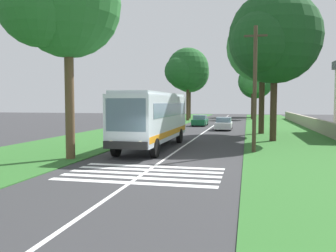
{
  "coord_description": "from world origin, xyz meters",
  "views": [
    {
      "loc": [
        -15.91,
        -4.39,
        3.1
      ],
      "look_at": [
        6.12,
        0.54,
        1.6
      ],
      "focal_mm": 38.05,
      "sensor_mm": 36.0,
      "label": 1
    }
  ],
  "objects_px": {
    "roadside_tree_left_0": "(186,70)",
    "roadside_tree_right_2": "(261,48)",
    "roadside_tree_right_0": "(252,82)",
    "trailing_car_0": "(224,124)",
    "roadside_tree_left_1": "(64,8)",
    "roadside_tree_right_1": "(255,82)",
    "roadside_tree_left_2": "(189,74)",
    "roadside_tree_right_3": "(272,40)",
    "utility_pole": "(255,87)",
    "coach_bus": "(153,117)",
    "trailing_car_1": "(200,121)"
  },
  "relations": [
    {
      "from": "trailing_car_0",
      "to": "roadside_tree_left_0",
      "type": "height_order",
      "value": "roadside_tree_left_0"
    },
    {
      "from": "trailing_car_0",
      "to": "roadside_tree_left_1",
      "type": "relative_size",
      "value": 0.39
    },
    {
      "from": "roadside_tree_right_0",
      "to": "roadside_tree_right_1",
      "type": "relative_size",
      "value": 0.83
    },
    {
      "from": "roadside_tree_left_0",
      "to": "roadside_tree_right_2",
      "type": "xyz_separation_m",
      "value": [
        -23.55,
        -11.3,
        -0.2
      ]
    },
    {
      "from": "coach_bus",
      "to": "roadside_tree_right_3",
      "type": "height_order",
      "value": "roadside_tree_right_3"
    },
    {
      "from": "roadside_tree_left_1",
      "to": "roadside_tree_right_1",
      "type": "xyz_separation_m",
      "value": [
        59.83,
        -11.02,
        -0.78
      ]
    },
    {
      "from": "roadside_tree_right_1",
      "to": "roadside_tree_left_0",
      "type": "bearing_deg",
      "value": 147.27
    },
    {
      "from": "coach_bus",
      "to": "roadside_tree_left_2",
      "type": "xyz_separation_m",
      "value": [
        43.75,
        4.74,
        6.22
      ]
    },
    {
      "from": "trailing_car_0",
      "to": "trailing_car_1",
      "type": "height_order",
      "value": "same"
    },
    {
      "from": "coach_bus",
      "to": "roadside_tree_right_2",
      "type": "bearing_deg",
      "value": -29.68
    },
    {
      "from": "roadside_tree_left_1",
      "to": "roadside_tree_right_3",
      "type": "bearing_deg",
      "value": -44.36
    },
    {
      "from": "utility_pole",
      "to": "roadside_tree_left_0",
      "type": "bearing_deg",
      "value": 15.93
    },
    {
      "from": "roadside_tree_right_1",
      "to": "roadside_tree_right_3",
      "type": "bearing_deg",
      "value": -179.51
    },
    {
      "from": "roadside_tree_left_1",
      "to": "roadside_tree_left_2",
      "type": "height_order",
      "value": "roadside_tree_left_2"
    },
    {
      "from": "trailing_car_1",
      "to": "roadside_tree_right_1",
      "type": "bearing_deg",
      "value": -13.76
    },
    {
      "from": "roadside_tree_left_0",
      "to": "roadside_tree_left_2",
      "type": "distance_m",
      "value": 7.36
    },
    {
      "from": "roadside_tree_right_2",
      "to": "roadside_tree_left_1",
      "type": "bearing_deg",
      "value": 149.53
    },
    {
      "from": "roadside_tree_right_2",
      "to": "utility_pole",
      "type": "xyz_separation_m",
      "value": [
        -13.48,
        0.74,
        -4.29
      ]
    },
    {
      "from": "roadside_tree_right_1",
      "to": "utility_pole",
      "type": "relative_size",
      "value": 1.45
    },
    {
      "from": "trailing_car_1",
      "to": "roadside_tree_right_2",
      "type": "relative_size",
      "value": 0.36
    },
    {
      "from": "roadside_tree_right_1",
      "to": "roadside_tree_right_2",
      "type": "bearing_deg",
      "value": 179.65
    },
    {
      "from": "roadside_tree_right_1",
      "to": "utility_pole",
      "type": "xyz_separation_m",
      "value": [
        -55.0,
        0.99,
        -3.33
      ]
    },
    {
      "from": "coach_bus",
      "to": "roadside_tree_right_1",
      "type": "distance_m",
      "value": 55.18
    },
    {
      "from": "roadside_tree_left_0",
      "to": "roadside_tree_left_1",
      "type": "distance_m",
      "value": 41.86
    },
    {
      "from": "roadside_tree_right_0",
      "to": "utility_pole",
      "type": "height_order",
      "value": "roadside_tree_right_0"
    },
    {
      "from": "trailing_car_0",
      "to": "roadside_tree_right_3",
      "type": "xyz_separation_m",
      "value": [
        -11.12,
        -4.41,
        7.32
      ]
    },
    {
      "from": "roadside_tree_right_1",
      "to": "roadside_tree_right_2",
      "type": "distance_m",
      "value": 41.54
    },
    {
      "from": "roadside_tree_right_0",
      "to": "trailing_car_0",
      "type": "bearing_deg",
      "value": 172.77
    },
    {
      "from": "trailing_car_0",
      "to": "roadside_tree_right_2",
      "type": "height_order",
      "value": "roadside_tree_right_2"
    },
    {
      "from": "roadside_tree_right_2",
      "to": "trailing_car_1",
      "type": "bearing_deg",
      "value": 33.89
    },
    {
      "from": "trailing_car_0",
      "to": "roadside_tree_right_0",
      "type": "xyz_separation_m",
      "value": [
        25.63,
        -3.25,
        6.14
      ]
    },
    {
      "from": "trailing_car_1",
      "to": "trailing_car_0",
      "type": "bearing_deg",
      "value": -150.85
    },
    {
      "from": "trailing_car_0",
      "to": "roadside_tree_right_0",
      "type": "distance_m",
      "value": 26.55
    },
    {
      "from": "roadside_tree_left_1",
      "to": "roadside_tree_left_2",
      "type": "distance_m",
      "value": 49.2
    },
    {
      "from": "roadside_tree_left_1",
      "to": "utility_pole",
      "type": "bearing_deg",
      "value": -64.29
    },
    {
      "from": "trailing_car_1",
      "to": "roadside_tree_left_0",
      "type": "relative_size",
      "value": 0.35
    },
    {
      "from": "coach_bus",
      "to": "roadside_tree_left_2",
      "type": "distance_m",
      "value": 44.44
    },
    {
      "from": "trailing_car_1",
      "to": "roadside_tree_left_2",
      "type": "height_order",
      "value": "roadside_tree_left_2"
    },
    {
      "from": "roadside_tree_right_2",
      "to": "roadside_tree_right_3",
      "type": "relative_size",
      "value": 1.02
    },
    {
      "from": "coach_bus",
      "to": "roadside_tree_left_0",
      "type": "height_order",
      "value": "roadside_tree_left_0"
    },
    {
      "from": "roadside_tree_right_1",
      "to": "roadside_tree_left_2",
      "type": "bearing_deg",
      "value": 130.82
    },
    {
      "from": "roadside_tree_right_3",
      "to": "roadside_tree_left_0",
      "type": "bearing_deg",
      "value": 21.65
    },
    {
      "from": "coach_bus",
      "to": "trailing_car_1",
      "type": "bearing_deg",
      "value": -0.17
    },
    {
      "from": "roadside_tree_right_0",
      "to": "utility_pole",
      "type": "relative_size",
      "value": 1.2
    },
    {
      "from": "trailing_car_0",
      "to": "roadside_tree_right_3",
      "type": "relative_size",
      "value": 0.37
    },
    {
      "from": "trailing_car_0",
      "to": "trailing_car_1",
      "type": "xyz_separation_m",
      "value": [
        6.31,
        3.52,
        0.0
      ]
    },
    {
      "from": "roadside_tree_right_0",
      "to": "roadside_tree_right_3",
      "type": "bearing_deg",
      "value": -178.19
    },
    {
      "from": "roadside_tree_right_2",
      "to": "roadside_tree_right_1",
      "type": "bearing_deg",
      "value": -0.35
    },
    {
      "from": "roadside_tree_right_0",
      "to": "roadside_tree_left_1",
      "type": "bearing_deg",
      "value": 168.03
    },
    {
      "from": "roadside_tree_left_0",
      "to": "roadside_tree_right_0",
      "type": "relative_size",
      "value": 1.32
    }
  ]
}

